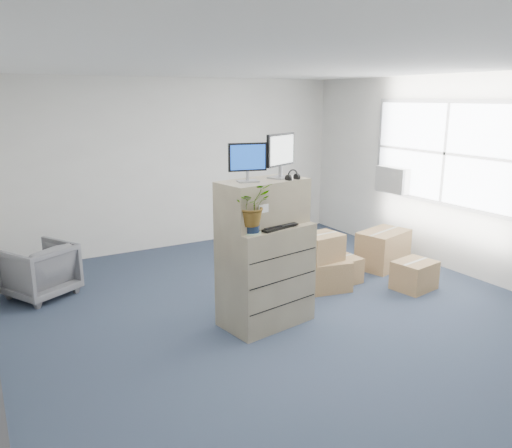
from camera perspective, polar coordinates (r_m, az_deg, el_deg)
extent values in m
plane|color=#242F42|center=(5.85, 4.23, -10.86)|extent=(7.00, 7.00, 0.00)
cube|color=silver|center=(8.50, -9.04, 6.80)|extent=(6.00, 0.02, 2.80)
cube|color=silver|center=(7.51, 23.92, 4.78)|extent=(0.02, 7.00, 2.80)
cube|color=gray|center=(7.73, 20.95, 7.55)|extent=(0.06, 2.72, 1.52)
cube|color=white|center=(7.71, 20.78, 7.55)|extent=(0.01, 2.60, 1.40)
cube|color=silver|center=(8.33, 15.48, 4.91)|extent=(0.24, 0.60, 0.40)
cube|color=#85765B|center=(5.57, 1.12, -5.80)|extent=(1.06, 0.74, 1.14)
cube|color=#85765B|center=(5.39, 0.79, 2.49)|extent=(1.04, 0.64, 0.49)
cube|color=#99999E|center=(5.23, -0.96, 4.91)|extent=(0.24, 0.20, 0.01)
cylinder|color=#99999E|center=(5.22, -0.96, 5.52)|extent=(0.04, 0.04, 0.10)
cube|color=black|center=(5.19, -0.97, 7.66)|extent=(0.41, 0.12, 0.29)
cube|color=navy|center=(5.18, -0.92, 7.64)|extent=(0.36, 0.09, 0.25)
cube|color=#99999E|center=(5.49, 2.79, 5.36)|extent=(0.31, 0.27, 0.02)
cylinder|color=#99999E|center=(5.48, 2.80, 6.05)|extent=(0.04, 0.04, 0.12)
cube|color=black|center=(5.45, 2.83, 8.47)|extent=(0.46, 0.23, 0.35)
cube|color=silver|center=(5.44, 2.99, 8.46)|extent=(0.41, 0.19, 0.30)
torus|color=black|center=(5.37, 4.21, 5.49)|extent=(0.15, 0.04, 0.15)
cube|color=black|center=(5.30, 2.33, -0.29)|extent=(0.51, 0.32, 0.02)
ellipsoid|color=silver|center=(5.59, 4.62, 0.52)|extent=(0.12, 0.08, 0.04)
cylinder|color=#94979C|center=(5.48, 1.83, 1.45)|extent=(0.07, 0.07, 0.26)
cube|color=silver|center=(5.45, 0.64, 0.10)|extent=(0.07, 0.06, 0.02)
cube|color=black|center=(5.43, 0.64, 0.85)|extent=(0.06, 0.03, 0.12)
cube|color=black|center=(5.68, 3.03, 0.86)|extent=(0.23, 0.21, 0.06)
cube|color=#449CE7|center=(5.63, 3.13, 1.59)|extent=(0.31, 0.25, 0.10)
cylinder|color=#97B592|center=(5.08, -0.54, -0.98)|extent=(0.20, 0.20, 0.02)
cylinder|color=#101B32|center=(5.06, -0.54, -0.19)|extent=(0.17, 0.17, 0.13)
imported|color=#205418|center=(5.02, -0.54, 1.72)|extent=(0.46, 0.49, 0.34)
imported|color=#5A5B5F|center=(6.92, -23.52, -4.63)|extent=(0.98, 0.96, 0.76)
cube|color=olive|center=(6.70, 8.00, -5.76)|extent=(0.66, 0.56, 0.40)
cube|color=olive|center=(6.98, 17.64, -5.59)|extent=(0.58, 0.51, 0.38)
cube|color=olive|center=(7.00, 9.35, -5.14)|extent=(0.55, 0.51, 0.35)
cube|color=olive|center=(6.59, 7.52, -2.63)|extent=(0.53, 0.43, 0.35)
cube|color=olive|center=(7.70, 14.32, -2.80)|extent=(0.88, 0.69, 0.56)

